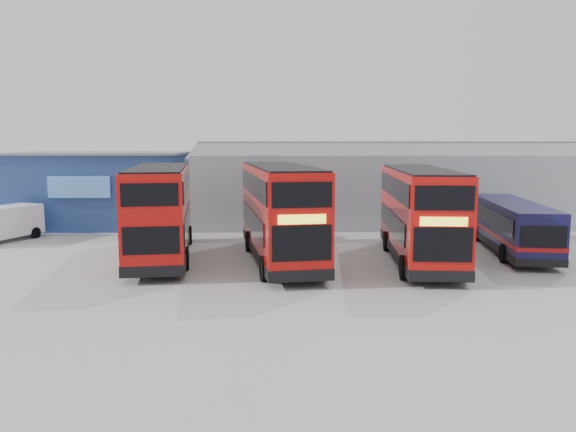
{
  "coord_description": "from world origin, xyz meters",
  "views": [
    {
      "loc": [
        -1.32,
        -22.07,
        5.85
      ],
      "look_at": [
        -0.79,
        6.31,
        2.1
      ],
      "focal_mm": 35.0,
      "sensor_mm": 36.0,
      "label": 1
    }
  ],
  "objects_px": {
    "double_decker_right": "(420,216)",
    "single_decker_blue": "(512,228)",
    "office_block": "(100,188)",
    "double_decker_left": "(161,213)",
    "panel_van": "(2,222)",
    "double_decker_centre": "(280,214)",
    "maintenance_shed": "(401,185)"
  },
  "relations": [
    {
      "from": "maintenance_shed",
      "to": "double_decker_left",
      "type": "bearing_deg",
      "value": -137.17
    },
    {
      "from": "office_block",
      "to": "panel_van",
      "type": "bearing_deg",
      "value": -117.63
    },
    {
      "from": "double_decker_right",
      "to": "panel_van",
      "type": "xyz_separation_m",
      "value": [
        -23.24,
        6.16,
        -1.14
      ]
    },
    {
      "from": "office_block",
      "to": "single_decker_blue",
      "type": "xyz_separation_m",
      "value": [
        25.14,
        -10.84,
        -1.24
      ]
    },
    {
      "from": "double_decker_right",
      "to": "double_decker_left",
      "type": "bearing_deg",
      "value": 179.82
    },
    {
      "from": "double_decker_right",
      "to": "single_decker_blue",
      "type": "height_order",
      "value": "double_decker_right"
    },
    {
      "from": "maintenance_shed",
      "to": "panel_van",
      "type": "bearing_deg",
      "value": -160.75
    },
    {
      "from": "maintenance_shed",
      "to": "office_block",
      "type": "bearing_deg",
      "value": -174.79
    },
    {
      "from": "office_block",
      "to": "panel_van",
      "type": "relative_size",
      "value": 2.46
    },
    {
      "from": "single_decker_blue",
      "to": "panel_van",
      "type": "distance_m",
      "value": 29.04
    },
    {
      "from": "panel_van",
      "to": "office_block",
      "type": "bearing_deg",
      "value": 85.62
    },
    {
      "from": "maintenance_shed",
      "to": "single_decker_blue",
      "type": "bearing_deg",
      "value": -76.27
    },
    {
      "from": "maintenance_shed",
      "to": "double_decker_left",
      "type": "height_order",
      "value": "maintenance_shed"
    },
    {
      "from": "maintenance_shed",
      "to": "panel_van",
      "type": "height_order",
      "value": "maintenance_shed"
    },
    {
      "from": "double_decker_centre",
      "to": "panel_van",
      "type": "distance_m",
      "value": 17.54
    },
    {
      "from": "double_decker_right",
      "to": "office_block",
      "type": "bearing_deg",
      "value": 150.71
    },
    {
      "from": "double_decker_right",
      "to": "panel_van",
      "type": "bearing_deg",
      "value": 169.63
    },
    {
      "from": "single_decker_blue",
      "to": "panel_van",
      "type": "bearing_deg",
      "value": -0.03
    },
    {
      "from": "double_decker_left",
      "to": "single_decker_blue",
      "type": "bearing_deg",
      "value": 176.37
    },
    {
      "from": "double_decker_right",
      "to": "panel_van",
      "type": "height_order",
      "value": "double_decker_right"
    },
    {
      "from": "panel_van",
      "to": "double_decker_centre",
      "type": "bearing_deg",
      "value": 3.37
    },
    {
      "from": "double_decker_left",
      "to": "single_decker_blue",
      "type": "distance_m",
      "value": 18.39
    },
    {
      "from": "office_block",
      "to": "panel_van",
      "type": "xyz_separation_m",
      "value": [
        -3.64,
        -6.95,
        -1.44
      ]
    },
    {
      "from": "single_decker_blue",
      "to": "double_decker_centre",
      "type": "bearing_deg",
      "value": 17.14
    },
    {
      "from": "double_decker_left",
      "to": "double_decker_right",
      "type": "relative_size",
      "value": 1.02
    },
    {
      "from": "maintenance_shed",
      "to": "single_decker_blue",
      "type": "height_order",
      "value": "maintenance_shed"
    },
    {
      "from": "office_block",
      "to": "double_decker_left",
      "type": "height_order",
      "value": "office_block"
    },
    {
      "from": "double_decker_right",
      "to": "maintenance_shed",
      "type": "bearing_deg",
      "value": 85.48
    },
    {
      "from": "double_decker_right",
      "to": "panel_van",
      "type": "distance_m",
      "value": 24.07
    },
    {
      "from": "office_block",
      "to": "panel_van",
      "type": "height_order",
      "value": "office_block"
    },
    {
      "from": "maintenance_shed",
      "to": "double_decker_centre",
      "type": "relative_size",
      "value": 2.67
    },
    {
      "from": "double_decker_right",
      "to": "single_decker_blue",
      "type": "bearing_deg",
      "value": 26.75
    }
  ]
}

